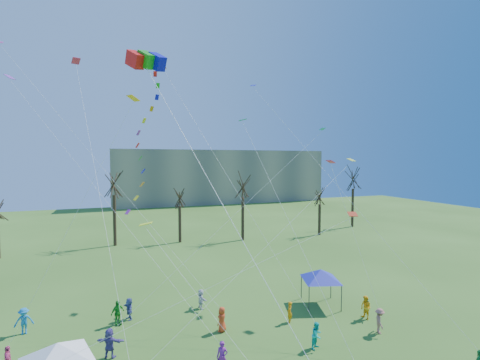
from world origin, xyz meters
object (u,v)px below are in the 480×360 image
object	(u,v)px
distant_building	(220,176)
canopy_tent_white	(57,353)
big_box_kite	(150,143)
canopy_tent_blue	(321,275)

from	to	relation	value
distant_building	canopy_tent_white	distance (m)	82.53
big_box_kite	canopy_tent_white	world-z (taller)	big_box_kite
distant_building	canopy_tent_white	world-z (taller)	distant_building
distant_building	big_box_kite	size ratio (longest dim) A/B	3.01
big_box_kite	canopy_tent_white	xyz separation A→B (m)	(-4.62, -1.30, -10.31)
big_box_kite	canopy_tent_white	size ratio (longest dim) A/B	4.87
distant_building	canopy_tent_white	xyz separation A→B (m)	(-30.66, -76.48, -4.77)
distant_building	big_box_kite	xyz separation A→B (m)	(-26.04, -75.18, 5.54)
canopy_tent_white	big_box_kite	bearing A→B (deg)	15.71
distant_building	canopy_tent_blue	size ratio (longest dim) A/B	15.52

